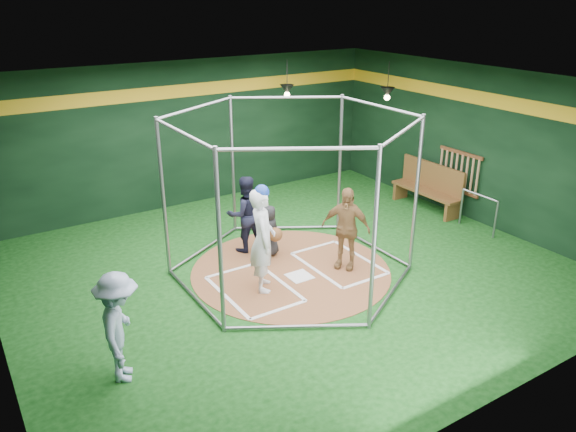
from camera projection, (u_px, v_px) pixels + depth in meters
room_shell at (291, 184)px, 10.09m from camera, size 10.10×9.10×3.53m
clay_disc at (291, 271)px, 10.74m from camera, size 3.80×3.80×0.01m
home_plate at (299, 276)px, 10.50m from camera, size 0.43×0.43×0.01m
batter_box_left at (254, 289)px, 10.07m from camera, size 1.17×1.77×0.01m
batter_box_right at (338, 263)px, 11.01m from camera, size 1.17×1.77×0.01m
batting_cage at (291, 197)px, 10.18m from camera, size 4.05×4.67×3.00m
bat_rack at (459, 171)px, 13.11m from camera, size 0.07×1.25×0.98m
pendant_lamp_near at (287, 90)px, 13.62m from camera, size 0.34×0.34×0.90m
pendant_lamp_far at (387, 92)px, 13.26m from camera, size 0.34×0.34×0.90m
batter_figure at (263, 238)px, 9.76m from camera, size 0.71×0.82×1.96m
visitor_leopard at (346, 228)px, 10.58m from camera, size 0.88×1.00×1.62m
catcher_figure at (270, 231)px, 11.15m from camera, size 0.59×0.63×1.06m
umpire at (245, 214)px, 11.29m from camera, size 0.85×0.70×1.59m
bystander_blue at (120, 327)px, 7.51m from camera, size 0.94×1.18×1.60m
dugout_bench at (429, 186)px, 13.62m from camera, size 0.45×1.94×1.13m
steel_railing at (479, 206)px, 12.34m from camera, size 0.05×0.99×0.86m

